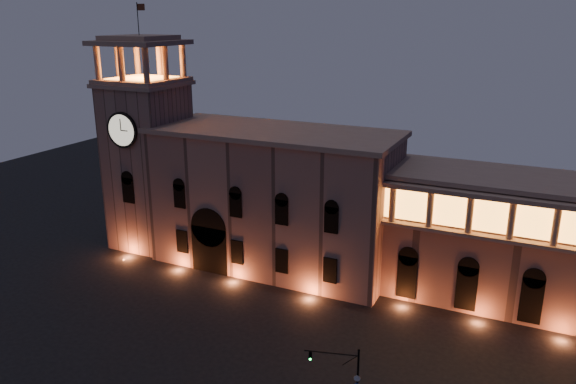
% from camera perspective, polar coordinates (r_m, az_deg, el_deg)
% --- Properties ---
extents(ground, '(160.00, 160.00, 0.00)m').
position_cam_1_polar(ground, '(56.30, -9.87, -15.91)').
color(ground, black).
rests_on(ground, ground).
extents(government_building, '(30.80, 12.80, 17.60)m').
position_cam_1_polar(government_building, '(70.54, -1.52, -0.70)').
color(government_building, '#8D685C').
rests_on(government_building, ground).
extents(clock_tower, '(9.80, 9.80, 32.40)m').
position_cam_1_polar(clock_tower, '(78.49, -14.00, 3.49)').
color(clock_tower, '#8D685C').
rests_on(clock_tower, ground).
extents(colonnade_wing, '(40.60, 11.50, 14.50)m').
position_cam_1_polar(colonnade_wing, '(66.28, 26.88, -5.20)').
color(colonnade_wing, '#886257').
rests_on(colonnade_wing, ground).
extents(traffic_light, '(4.40, 1.37, 6.20)m').
position_cam_1_polar(traffic_light, '(46.92, 6.10, -18.48)').
color(traffic_light, black).
rests_on(traffic_light, ground).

